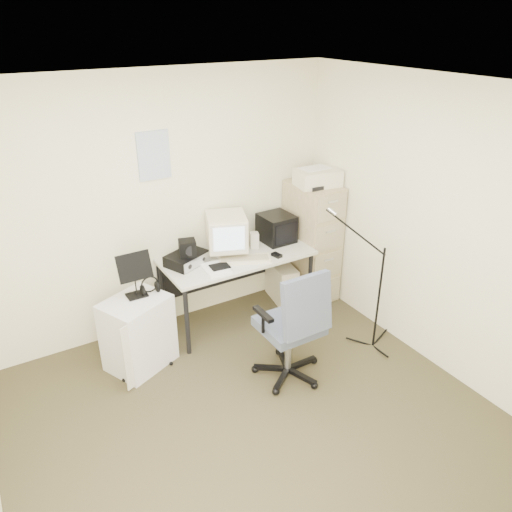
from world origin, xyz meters
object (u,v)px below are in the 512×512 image
desk (238,287)px  side_cart (138,333)px  filing_cabinet (311,241)px  office_chair (289,323)px

desk → side_cart: desk is taller
filing_cabinet → office_chair: filing_cabinet is taller
desk → side_cart: 1.16m
office_chair → filing_cabinet: bearing=46.3°
filing_cabinet → side_cart: (-2.09, -0.25, -0.31)m
office_chair → side_cart: size_ratio=1.61×
office_chair → side_cart: (-1.06, 0.82, -0.21)m
side_cart → desk: bearing=-13.3°
desk → side_cart: bearing=-169.1°
filing_cabinet → desk: (-0.95, -0.03, -0.29)m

